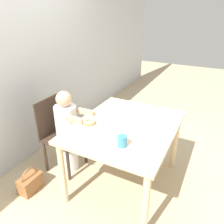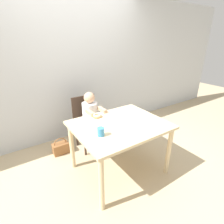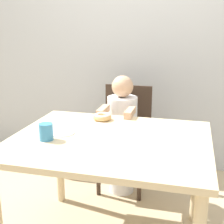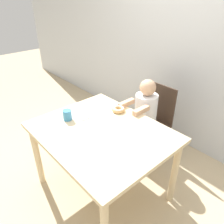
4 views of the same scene
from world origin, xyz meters
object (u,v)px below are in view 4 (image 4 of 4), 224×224
chair (151,121)px  donut (118,109)px  cup (67,115)px  handbag (123,128)px  child_figure (145,121)px

chair → donut: (-0.06, -0.47, 0.31)m
chair → donut: 0.56m
cup → handbag: bearing=102.9°
handbag → cup: (0.22, -0.97, 0.69)m
donut → cup: (-0.21, -0.46, 0.03)m
child_figure → cup: 0.90m
chair → donut: bearing=-97.9°
child_figure → donut: (-0.06, -0.35, 0.26)m
cup → chair: bearing=73.8°
chair → child_figure: bearing=-90.0°
child_figure → handbag: bearing=161.9°
chair → cup: (-0.27, -0.93, 0.33)m
handbag → cup: bearing=-77.1°
handbag → cup: size_ratio=2.84×
handbag → cup: 1.21m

